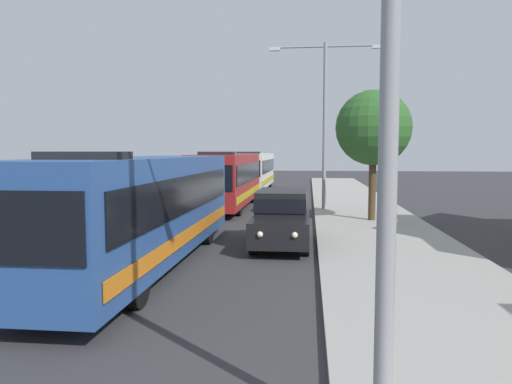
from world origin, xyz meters
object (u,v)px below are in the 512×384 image
at_px(bus_lead, 144,206).
at_px(roadside_tree, 373,128).
at_px(bus_middle, 253,170).
at_px(white_suv, 282,216).
at_px(streetlamp_mid, 325,109).
at_px(bus_second_in_line, 228,178).

bearing_deg(bus_lead, roadside_tree, 50.09).
bearing_deg(bus_middle, roadside_tree, -67.35).
height_order(white_suv, roadside_tree, roadside_tree).
bearing_deg(bus_lead, streetlamp_mid, 67.20).
height_order(bus_middle, roadside_tree, roadside_tree).
height_order(bus_middle, streetlamp_mid, streetlamp_mid).
distance_m(bus_lead, bus_second_in_line, 13.87).
bearing_deg(bus_middle, white_suv, -81.04).
distance_m(bus_lead, roadside_tree, 11.84).
height_order(bus_second_in_line, streetlamp_mid, streetlamp_mid).
distance_m(bus_lead, streetlamp_mid, 14.43).
relative_size(bus_second_in_line, bus_middle, 0.94).
distance_m(bus_lead, bus_middle, 26.65).
xyz_separation_m(white_suv, streetlamp_mid, (1.70, 9.64, 4.42)).
distance_m(bus_second_in_line, white_suv, 11.31).
bearing_deg(bus_middle, streetlamp_mid, -68.65).
distance_m(bus_second_in_line, streetlamp_mid, 6.66).
xyz_separation_m(white_suv, roadside_tree, (3.72, 5.67, 3.21)).
xyz_separation_m(bus_lead, roadside_tree, (7.42, 8.87, 2.55)).
distance_m(white_suv, streetlamp_mid, 10.74).
bearing_deg(bus_lead, bus_second_in_line, 90.00).
height_order(bus_lead, roadside_tree, roadside_tree).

